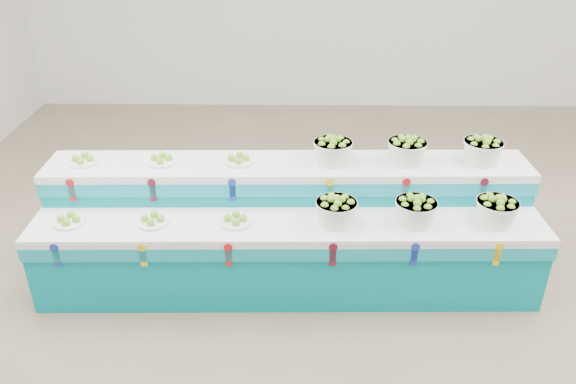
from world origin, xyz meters
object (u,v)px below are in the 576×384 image
object	(u,v)px
display_stand	(288,228)
plate_upper_mid	(161,158)
basket_lower_left	(336,211)
basket_upper_right	(482,150)

from	to	relation	value
display_stand	plate_upper_mid	distance (m)	1.27
basket_lower_left	plate_upper_mid	world-z (taller)	plate_upper_mid
plate_upper_mid	display_stand	bearing A→B (deg)	-12.29
plate_upper_mid	basket_upper_right	distance (m)	2.82
display_stand	basket_lower_left	world-z (taller)	display_stand
basket_lower_left	display_stand	bearing A→B (deg)	147.06
plate_upper_mid	basket_upper_right	size ratio (longest dim) A/B	0.77
basket_lower_left	basket_upper_right	bearing A→B (deg)	23.25
basket_lower_left	plate_upper_mid	distance (m)	1.61
display_stand	basket_upper_right	distance (m)	1.84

